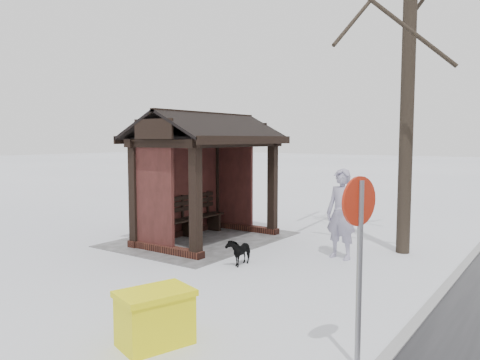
{
  "coord_description": "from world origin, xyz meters",
  "views": [
    {
      "loc": [
        8.65,
        7.07,
        2.46
      ],
      "look_at": [
        -0.2,
        0.8,
        1.5
      ],
      "focal_mm": 35.0,
      "sensor_mm": 36.0,
      "label": 1
    }
  ],
  "objects_px": {
    "dog": "(239,251)",
    "road_sign": "(359,229)",
    "grit_bin": "(155,317)",
    "pedestrian": "(342,214)",
    "bus_shelter": "(203,151)"
  },
  "relations": [
    {
      "from": "dog",
      "to": "road_sign",
      "type": "height_order",
      "value": "road_sign"
    },
    {
      "from": "dog",
      "to": "grit_bin",
      "type": "xyz_separation_m",
      "value": [
        3.49,
        1.25,
        0.07
      ]
    },
    {
      "from": "grit_bin",
      "to": "pedestrian",
      "type": "bearing_deg",
      "value": -164.04
    },
    {
      "from": "dog",
      "to": "road_sign",
      "type": "bearing_deg",
      "value": -43.67
    },
    {
      "from": "pedestrian",
      "to": "grit_bin",
      "type": "height_order",
      "value": "pedestrian"
    },
    {
      "from": "bus_shelter",
      "to": "dog",
      "type": "bearing_deg",
      "value": 56.62
    },
    {
      "from": "grit_bin",
      "to": "road_sign",
      "type": "bearing_deg",
      "value": 129.77
    },
    {
      "from": "pedestrian",
      "to": "road_sign",
      "type": "distance_m",
      "value": 4.71
    },
    {
      "from": "pedestrian",
      "to": "dog",
      "type": "height_order",
      "value": "pedestrian"
    },
    {
      "from": "bus_shelter",
      "to": "grit_bin",
      "type": "bearing_deg",
      "value": 34.15
    },
    {
      "from": "bus_shelter",
      "to": "pedestrian",
      "type": "bearing_deg",
      "value": 94.43
    },
    {
      "from": "bus_shelter",
      "to": "road_sign",
      "type": "height_order",
      "value": "bus_shelter"
    },
    {
      "from": "bus_shelter",
      "to": "road_sign",
      "type": "bearing_deg",
      "value": 53.92
    },
    {
      "from": "road_sign",
      "to": "dog",
      "type": "bearing_deg",
      "value": -111.04
    },
    {
      "from": "pedestrian",
      "to": "dog",
      "type": "relative_size",
      "value": 2.93
    }
  ]
}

